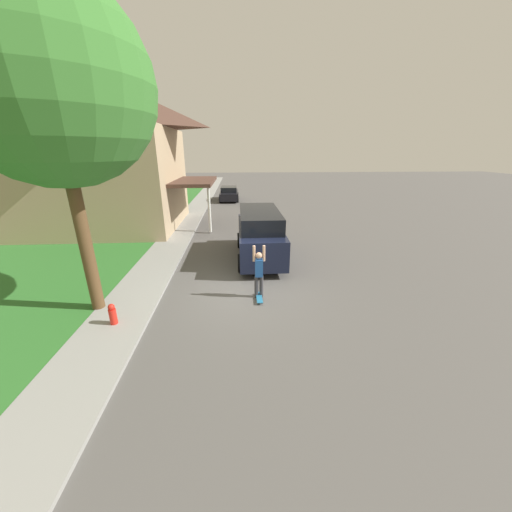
{
  "coord_description": "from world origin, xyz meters",
  "views": [
    {
      "loc": [
        -0.05,
        -9.02,
        4.68
      ],
      "look_at": [
        0.61,
        1.2,
        0.9
      ],
      "focal_mm": 20.0,
      "sensor_mm": 36.0,
      "label": 1
    }
  ],
  "objects_px": {
    "skateboard": "(259,297)",
    "car_down_street": "(229,194)",
    "lawn_tree_near": "(51,85)",
    "fire_hydrant": "(113,314)",
    "skateboarder": "(259,271)",
    "suv_parked": "(260,234)"
  },
  "relations": [
    {
      "from": "lawn_tree_near",
      "to": "skateboard",
      "type": "bearing_deg",
      "value": 3.53
    },
    {
      "from": "skateboarder",
      "to": "skateboard",
      "type": "xyz_separation_m",
      "value": [
        -0.0,
        -0.2,
        -0.86
      ]
    },
    {
      "from": "skateboard",
      "to": "car_down_street",
      "type": "bearing_deg",
      "value": 94.1
    },
    {
      "from": "car_down_street",
      "to": "skateboard",
      "type": "relative_size",
      "value": 5.37
    },
    {
      "from": "lawn_tree_near",
      "to": "skateboarder",
      "type": "relative_size",
      "value": 4.65
    },
    {
      "from": "lawn_tree_near",
      "to": "skateboard",
      "type": "xyz_separation_m",
      "value": [
        5.06,
        0.31,
        -6.08
      ]
    },
    {
      "from": "suv_parked",
      "to": "car_down_street",
      "type": "xyz_separation_m",
      "value": [
        -1.8,
        16.59,
        -0.48
      ]
    },
    {
      "from": "lawn_tree_near",
      "to": "car_down_street",
      "type": "bearing_deg",
      "value": 80.31
    },
    {
      "from": "skateboarder",
      "to": "fire_hydrant",
      "type": "bearing_deg",
      "value": -160.63
    },
    {
      "from": "skateboard",
      "to": "fire_hydrant",
      "type": "height_order",
      "value": "fire_hydrant"
    },
    {
      "from": "car_down_street",
      "to": "skateboarder",
      "type": "bearing_deg",
      "value": -85.85
    },
    {
      "from": "car_down_street",
      "to": "skateboard",
      "type": "height_order",
      "value": "car_down_street"
    },
    {
      "from": "car_down_street",
      "to": "lawn_tree_near",
      "type": "bearing_deg",
      "value": -99.69
    },
    {
      "from": "suv_parked",
      "to": "skateboarder",
      "type": "distance_m",
      "value": 3.88
    },
    {
      "from": "lawn_tree_near",
      "to": "suv_parked",
      "type": "xyz_separation_m",
      "value": [
        5.38,
        4.37,
        -5.01
      ]
    },
    {
      "from": "skateboarder",
      "to": "lawn_tree_near",
      "type": "bearing_deg",
      "value": -174.26
    },
    {
      "from": "fire_hydrant",
      "to": "skateboard",
      "type": "bearing_deg",
      "value": 16.96
    },
    {
      "from": "fire_hydrant",
      "to": "car_down_street",
      "type": "bearing_deg",
      "value": 82.91
    },
    {
      "from": "skateboard",
      "to": "fire_hydrant",
      "type": "bearing_deg",
      "value": -163.04
    },
    {
      "from": "suv_parked",
      "to": "fire_hydrant",
      "type": "bearing_deg",
      "value": -130.32
    },
    {
      "from": "skateboard",
      "to": "lawn_tree_near",
      "type": "bearing_deg",
      "value": -176.47
    },
    {
      "from": "fire_hydrant",
      "to": "suv_parked",
      "type": "bearing_deg",
      "value": 49.68
    }
  ]
}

